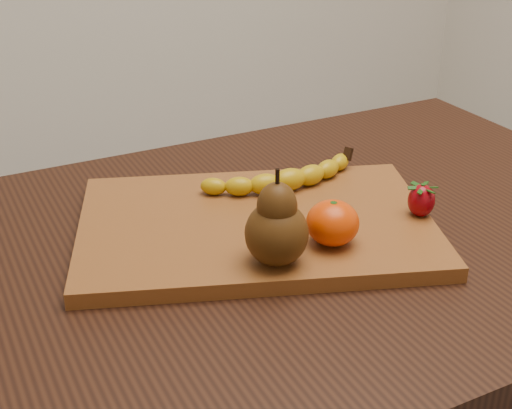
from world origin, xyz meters
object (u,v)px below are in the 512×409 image
cutting_board (256,225)px  pear (277,217)px  mandarin (333,223)px  table (309,288)px

cutting_board → pear: pear is taller
cutting_board → mandarin: size_ratio=7.04×
table → pear: pear is taller
cutting_board → mandarin: 0.12m
table → pear: (-0.10, -0.09, 0.17)m
pear → mandarin: (0.08, 0.01, -0.03)m
table → mandarin: bearing=-103.8°
mandarin → pear: bearing=-174.6°
pear → mandarin: size_ratio=1.78×
table → mandarin: 0.17m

